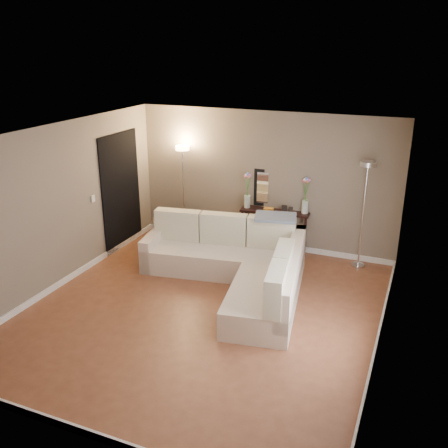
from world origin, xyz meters
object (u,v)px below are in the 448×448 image
at_px(console_table, 270,227).
at_px(sectional_sofa, 239,263).
at_px(floor_lamp_lit, 183,174).
at_px(floor_lamp_unlit, 365,194).

bearing_deg(console_table, sectional_sofa, -91.23).
height_order(console_table, floor_lamp_lit, floor_lamp_lit).
distance_m(sectional_sofa, floor_lamp_lit, 2.53).
xyz_separation_m(sectional_sofa, floor_lamp_unlit, (1.72, 1.45, 0.98)).
distance_m(console_table, floor_lamp_unlit, 1.91).
relative_size(sectional_sofa, floor_lamp_unlit, 1.64).
xyz_separation_m(console_table, floor_lamp_lit, (-1.80, -0.05, 0.88)).
height_order(sectional_sofa, console_table, sectional_sofa).
relative_size(console_table, floor_lamp_unlit, 0.70).
bearing_deg(console_table, floor_lamp_unlit, -4.34).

